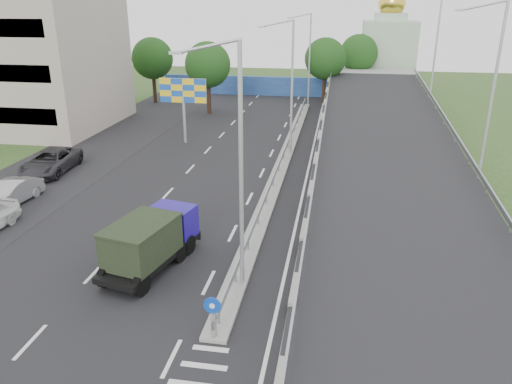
% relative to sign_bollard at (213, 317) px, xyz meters
% --- Properties ---
extents(ground, '(160.00, 160.00, 0.00)m').
position_rel_sign_bollard_xyz_m(ground, '(0.00, -2.17, -1.03)').
color(ground, '#2D4C1E').
rests_on(ground, ground).
extents(road_surface, '(26.00, 90.00, 0.04)m').
position_rel_sign_bollard_xyz_m(road_surface, '(-3.00, 17.83, -1.03)').
color(road_surface, black).
rests_on(road_surface, ground).
extents(parking_strip, '(8.00, 90.00, 0.05)m').
position_rel_sign_bollard_xyz_m(parking_strip, '(-16.00, 17.83, -1.03)').
color(parking_strip, black).
rests_on(parking_strip, ground).
extents(median, '(1.00, 44.00, 0.20)m').
position_rel_sign_bollard_xyz_m(median, '(0.00, 21.83, -0.93)').
color(median, gray).
rests_on(median, ground).
extents(overpass_ramp, '(10.00, 50.00, 3.50)m').
position_rel_sign_bollard_xyz_m(overpass_ramp, '(7.50, 21.83, 0.72)').
color(overpass_ramp, gray).
rests_on(overpass_ramp, ground).
extents(median_guardrail, '(0.09, 44.00, 0.71)m').
position_rel_sign_bollard_xyz_m(median_guardrail, '(0.00, 21.83, -0.28)').
color(median_guardrail, gray).
rests_on(median_guardrail, median).
extents(sign_bollard, '(0.64, 0.23, 1.67)m').
position_rel_sign_bollard_xyz_m(sign_bollard, '(0.00, 0.00, 0.00)').
color(sign_bollard, black).
rests_on(sign_bollard, median).
extents(lamp_post_near, '(2.74, 0.18, 10.08)m').
position_rel_sign_bollard_xyz_m(lamp_post_near, '(0.11, 3.83, 4.77)').
color(lamp_post_near, '#B2B5B7').
rests_on(lamp_post_near, median).
extents(lamp_post_mid, '(2.74, 0.18, 10.08)m').
position_rel_sign_bollard_xyz_m(lamp_post_mid, '(0.11, 23.83, 4.77)').
color(lamp_post_mid, '#B2B5B7').
rests_on(lamp_post_mid, median).
extents(lamp_post_far, '(2.74, 0.18, 10.08)m').
position_rel_sign_bollard_xyz_m(lamp_post_far, '(0.11, 43.83, 4.77)').
color(lamp_post_far, '#B2B5B7').
rests_on(lamp_post_far, median).
extents(blue_wall, '(30.00, 0.50, 2.40)m').
position_rel_sign_bollard_xyz_m(blue_wall, '(-4.00, 49.83, 0.17)').
color(blue_wall, navy).
rests_on(blue_wall, ground).
extents(church, '(7.00, 7.00, 13.80)m').
position_rel_sign_bollard_xyz_m(church, '(10.00, 57.83, 4.28)').
color(church, '#B2CCAD').
rests_on(church, ground).
extents(billboard, '(4.00, 0.24, 5.50)m').
position_rel_sign_bollard_xyz_m(billboard, '(-9.00, 25.83, 3.15)').
color(billboard, '#B2B5B7').
rests_on(billboard, ground).
extents(tree_left_mid, '(4.80, 4.80, 7.60)m').
position_rel_sign_bollard_xyz_m(tree_left_mid, '(-10.00, 37.83, 4.14)').
color(tree_left_mid, black).
rests_on(tree_left_mid, ground).
extents(tree_median_far, '(4.80, 4.80, 7.60)m').
position_rel_sign_bollard_xyz_m(tree_median_far, '(2.00, 45.83, 4.14)').
color(tree_median_far, black).
rests_on(tree_median_far, ground).
extents(tree_left_far, '(4.80, 4.80, 7.60)m').
position_rel_sign_bollard_xyz_m(tree_left_far, '(-18.00, 42.83, 4.14)').
color(tree_left_far, black).
rests_on(tree_left_far, ground).
extents(tree_ramp_far, '(4.80, 4.80, 7.60)m').
position_rel_sign_bollard_xyz_m(tree_ramp_far, '(6.00, 52.83, 4.14)').
color(tree_ramp_far, black).
rests_on(tree_ramp_far, ground).
extents(dump_truck, '(3.25, 5.99, 2.50)m').
position_rel_sign_bollard_xyz_m(dump_truck, '(-4.09, 4.80, 0.35)').
color(dump_truck, black).
rests_on(dump_truck, ground).
extents(parked_car_b, '(1.95, 4.46, 1.43)m').
position_rel_sign_bollard_xyz_m(parked_car_b, '(-15.20, 10.65, -0.32)').
color(parked_car_b, '#97969B').
rests_on(parked_car_b, ground).
extents(parked_car_c, '(3.08, 5.94, 1.60)m').
position_rel_sign_bollard_xyz_m(parked_car_c, '(-16.10, 16.59, -0.23)').
color(parked_car_c, '#2F2E32').
rests_on(parked_car_c, ground).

